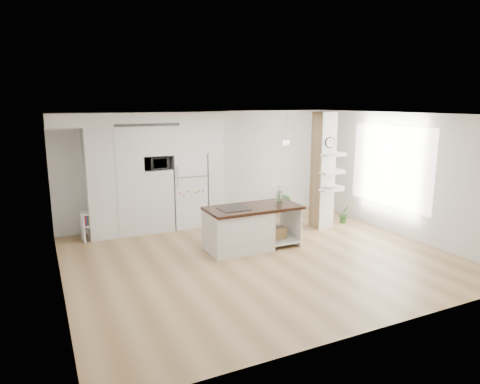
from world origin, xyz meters
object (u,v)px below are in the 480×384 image
object	(u,v)px
kitchen_island	(244,227)
bookshelf	(96,227)
refrigerator	(187,190)
floor_plant_a	(344,214)

from	to	relation	value
kitchen_island	bookshelf	xyz separation A→B (m)	(-2.60, 1.93, -0.18)
refrigerator	bookshelf	distance (m)	2.24
floor_plant_a	bookshelf	bearing A→B (deg)	167.29
kitchen_island	bookshelf	bearing A→B (deg)	143.28
kitchen_island	floor_plant_a	bearing A→B (deg)	11.81
floor_plant_a	refrigerator	bearing A→B (deg)	157.50
refrigerator	kitchen_island	bearing A→B (deg)	-77.78
kitchen_island	floor_plant_a	distance (m)	3.14
refrigerator	bookshelf	size ratio (longest dim) A/B	2.81
refrigerator	floor_plant_a	world-z (taller)	refrigerator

